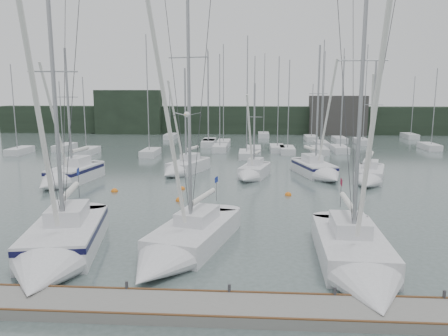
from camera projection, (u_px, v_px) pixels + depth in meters
The scene contains 19 objects.
ground at pixel (192, 260), 20.90m from camera, with size 160.00×160.00×0.00m, color #4B5B57.
dock at pixel (173, 307), 15.96m from camera, with size 24.00×2.00×0.40m, color slate.
far_treeline at pixel (237, 120), 81.36m from camera, with size 90.00×4.00×5.00m, color black.
far_building_left at pixel (129, 112), 80.41m from camera, with size 12.00×3.00×8.00m, color black.
far_building_right at pixel (338, 116), 78.06m from camera, with size 10.00×3.00×7.00m, color #3B3937.
mast_forest at pixel (254, 144), 61.53m from camera, with size 57.75×27.64×14.56m.
sailboat_near_left at pixel (57, 249), 20.47m from camera, with size 5.01×10.46×15.01m.
sailboat_near_center at pixel (178, 248), 21.05m from camera, with size 5.28×9.93×16.27m.
sailboat_near_right at pixel (359, 264), 18.90m from camera, with size 3.42×10.15×15.73m.
sailboat_mid_a at pixel (66, 177), 37.56m from camera, with size 3.89×8.30×12.37m.
sailboat_mid_b at pixel (181, 169), 42.03m from camera, with size 4.54×7.21×10.80m.
sailboat_mid_c at pixel (252, 173), 39.85m from camera, with size 3.54×6.29×9.29m.
sailboat_mid_d at pixel (320, 171), 40.46m from camera, with size 4.50×8.23×12.86m.
sailboat_mid_e at pixel (369, 177), 38.02m from camera, with size 4.40×7.62×11.26m.
buoy_a at pixel (180, 201), 32.02m from camera, with size 0.59×0.59×0.59m, color orange.
buoy_b at pixel (288, 195), 33.69m from camera, with size 0.53×0.53×0.53m, color orange.
buoy_c at pixel (114, 192), 34.89m from camera, with size 0.55×0.55×0.55m, color orange.
seagull at pixel (187, 114), 17.74m from camera, with size 1.13×0.52×0.22m.
buoy_d at pixel (182, 189), 35.75m from camera, with size 0.50×0.50×0.50m, color orange.
Camera 1 is at (2.82, -19.65, 8.03)m, focal length 35.00 mm.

